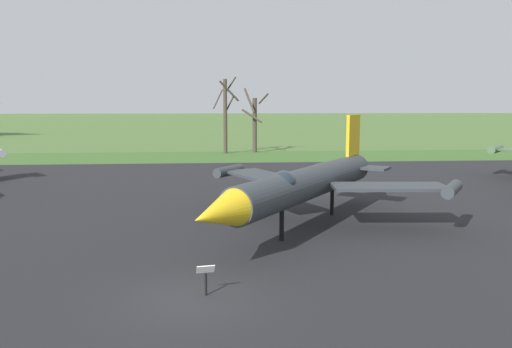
{
  "coord_description": "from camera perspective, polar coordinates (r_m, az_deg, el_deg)",
  "views": [
    {
      "loc": [
        0.84,
        -14.71,
        6.05
      ],
      "look_at": [
        3.11,
        13.74,
        1.98
      ],
      "focal_mm": 34.62,
      "sensor_mm": 36.0,
      "label": 1
    }
  ],
  "objects": [
    {
      "name": "asphalt_apron",
      "position": [
        28.68,
        -6.15,
        -4.05
      ],
      "size": [
        109.89,
        44.39,
        0.05
      ],
      "primitive_type": "cube",
      "color": "black",
      "rests_on": "ground"
    },
    {
      "name": "info_placard_front_right",
      "position": [
        15.91,
        -5.83,
        -11.72
      ],
      "size": [
        0.59,
        0.3,
        1.05
      ],
      "color": "black",
      "rests_on": "ground"
    },
    {
      "name": "bare_tree_center",
      "position": [
        61.3,
        -0.19,
        6.14
      ],
      "size": [
        3.37,
        3.38,
        7.96
      ],
      "color": "#42382D",
      "rests_on": "ground"
    },
    {
      "name": "bare_tree_left_of_center",
      "position": [
        60.01,
        -3.53,
        7.11
      ],
      "size": [
        3.2,
        3.21,
        9.27
      ],
      "color": "#42382D",
      "rests_on": "ground"
    },
    {
      "name": "jet_fighter_front_right",
      "position": [
        23.83,
        5.85,
        -1.03
      ],
      "size": [
        13.17,
        14.76,
        5.41
      ],
      "color": "#33383D",
      "rests_on": "ground"
    },
    {
      "name": "ground_plane",
      "position": [
        15.93,
        -7.47,
        -14.27
      ],
      "size": [
        600.0,
        600.0,
        0.0
      ],
      "primitive_type": "plane",
      "color": "#4C6B33"
    },
    {
      "name": "grass_verge_strip",
      "position": [
        56.55,
        -5.38,
        1.97
      ],
      "size": [
        169.89,
        12.0,
        0.06
      ],
      "primitive_type": "cube",
      "color": "#3D622A",
      "rests_on": "ground"
    }
  ]
}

